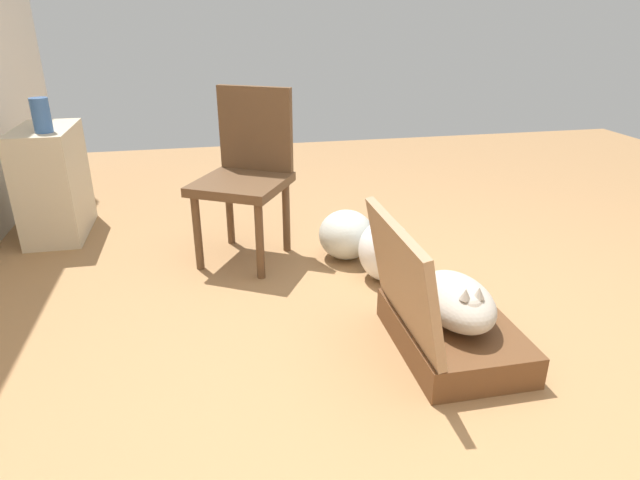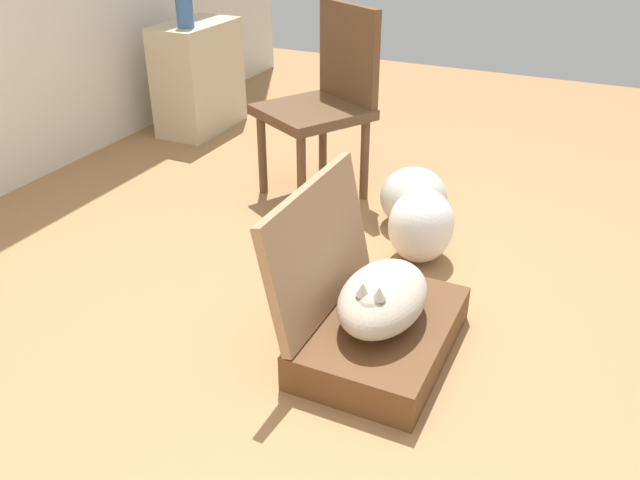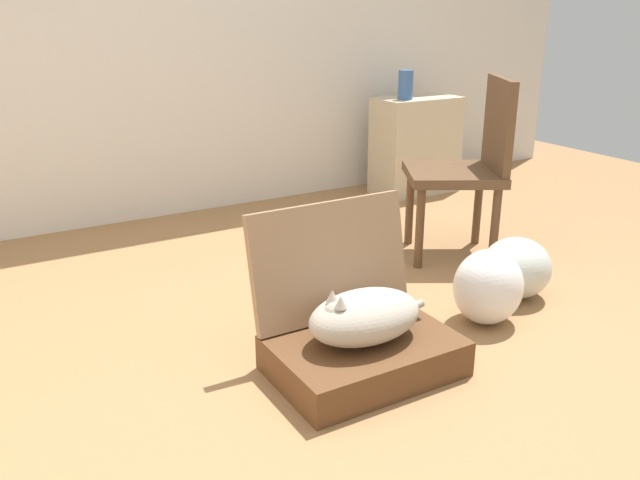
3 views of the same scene
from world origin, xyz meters
The scene contains 9 objects.
ground_plane centered at (0.00, 0.00, 0.00)m, with size 7.68×7.68×0.00m, color #9E7247.
suitcase_base centered at (-0.14, -0.06, 0.07)m, with size 0.66×0.45×0.14m, color brown.
suitcase_lid centered at (-0.14, 0.18, 0.36)m, with size 0.66×0.45×0.04m, color #9B7756.
cat centered at (-0.14, -0.06, 0.23)m, with size 0.52×0.28×0.21m.
plastic_bag_white centered at (0.55, 0.02, 0.16)m, with size 0.31×0.28×0.32m, color white.
plastic_bag_clear centered at (0.85, 0.15, 0.14)m, with size 0.32×0.32×0.28m, color silver.
side_table centered at (1.58, 1.85, 0.34)m, with size 0.59×0.33×0.68m, color beige.
vase_tall centered at (1.44, 1.80, 0.78)m, with size 0.10×0.10×0.19m, color #38609E.
chair centered at (1.01, 0.69, 0.51)m, with size 0.64×0.64×0.94m.
Camera 2 is at (-1.92, -0.66, 1.48)m, focal length 37.38 mm.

